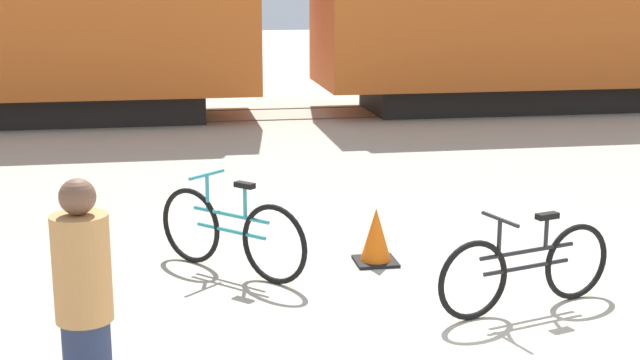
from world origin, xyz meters
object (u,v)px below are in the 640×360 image
at_px(bicycle_teal, 231,232).
at_px(bicycle_black, 526,268).
at_px(person_in_tan, 84,306).
at_px(traffic_cone, 376,238).

relative_size(bicycle_teal, bicycle_black, 0.78).
xyz_separation_m(bicycle_black, person_in_tan, (-3.44, -1.40, 0.43)).
bearing_deg(bicycle_teal, person_in_tan, -111.41).
xyz_separation_m(bicycle_teal, person_in_tan, (-1.08, -2.76, 0.39)).
bearing_deg(traffic_cone, person_in_tan, -131.51).
bearing_deg(traffic_cone, bicycle_teal, -178.07).
distance_m(bicycle_teal, person_in_tan, 2.99).
relative_size(bicycle_black, traffic_cone, 3.08).
height_order(bicycle_black, traffic_cone, bicycle_black).
xyz_separation_m(bicycle_teal, traffic_cone, (1.40, 0.05, -0.14)).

